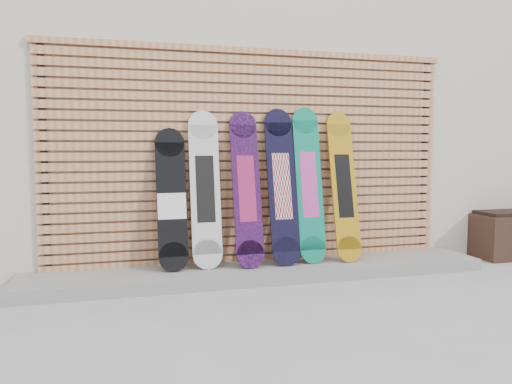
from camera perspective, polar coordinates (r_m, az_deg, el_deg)
ground at (r=4.46m, az=5.06°, el=-11.71°), size 80.00×80.00×0.00m
building at (r=7.78m, az=-0.46°, el=8.84°), size 12.00×5.00×3.60m
concrete_step at (r=5.03m, az=0.69°, el=-9.07°), size 4.60×0.70×0.12m
slat_wall at (r=5.15m, az=-0.19°, el=4.18°), size 4.26×0.08×2.29m
snowboard_0 at (r=4.84m, az=-9.62°, el=-0.91°), size 0.29×0.31×1.36m
snowboard_1 at (r=4.88m, az=-5.83°, el=0.34°), size 0.29×0.30×1.54m
snowboard_2 at (r=4.92m, az=-1.09°, el=0.40°), size 0.28×0.39×1.54m
snowboard_3 at (r=5.03m, az=2.99°, el=0.68°), size 0.29×0.38×1.57m
snowboard_4 at (r=5.15m, az=6.07°, el=0.86°), size 0.28×0.34×1.59m
snowboard_5 at (r=5.28m, az=10.00°, el=0.70°), size 0.27×0.39×1.55m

